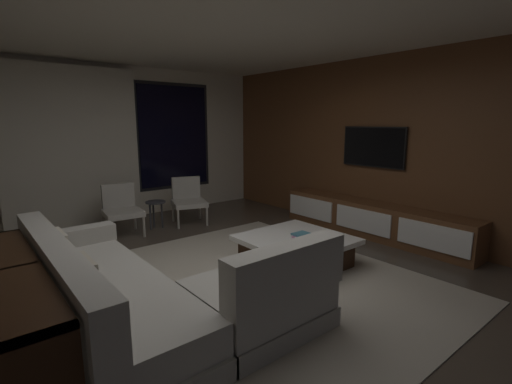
# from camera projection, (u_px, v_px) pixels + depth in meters

# --- Properties ---
(floor) EXTENTS (9.20, 9.20, 0.00)m
(floor) POSITION_uv_depth(u_px,v_px,m) (225.00, 289.00, 3.85)
(floor) COLOR #473D33
(back_wall_with_window) EXTENTS (6.60, 0.30, 2.70)m
(back_wall_with_window) POSITION_uv_depth(u_px,v_px,m) (101.00, 145.00, 6.30)
(back_wall_with_window) COLOR beige
(back_wall_with_window) RESTS_ON floor
(media_wall) EXTENTS (0.12, 7.80, 2.70)m
(media_wall) POSITION_uv_depth(u_px,v_px,m) (392.00, 147.00, 5.50)
(media_wall) COLOR brown
(media_wall) RESTS_ON floor
(ceiling) EXTENTS (8.20, 8.20, 0.00)m
(ceiling) POSITION_uv_depth(u_px,v_px,m) (220.00, 13.00, 3.34)
(ceiling) COLOR beige
(area_rug) EXTENTS (3.20, 3.80, 0.01)m
(area_rug) POSITION_uv_depth(u_px,v_px,m) (257.00, 283.00, 3.99)
(area_rug) COLOR #ADA391
(area_rug) RESTS_ON floor
(sectional_couch) EXTENTS (1.98, 2.50, 0.82)m
(sectional_couch) POSITION_uv_depth(u_px,v_px,m) (146.00, 296.00, 3.07)
(sectional_couch) COLOR gray
(sectional_couch) RESTS_ON floor
(coffee_table) EXTENTS (1.16, 1.16, 0.36)m
(coffee_table) POSITION_uv_depth(u_px,v_px,m) (296.00, 251.00, 4.45)
(coffee_table) COLOR black
(coffee_table) RESTS_ON floor
(book_stack_on_coffee_table) EXTENTS (0.22, 0.20, 0.05)m
(book_stack_on_coffee_table) POSITION_uv_depth(u_px,v_px,m) (303.00, 236.00, 4.39)
(book_stack_on_coffee_table) COLOR #D68EB8
(book_stack_on_coffee_table) RESTS_ON coffee_table
(accent_chair_near_window) EXTENTS (0.68, 0.70, 0.78)m
(accent_chair_near_window) POSITION_uv_depth(u_px,v_px,m) (188.00, 198.00, 6.34)
(accent_chair_near_window) COLOR #B2ADA0
(accent_chair_near_window) RESTS_ON floor
(accent_chair_by_curtain) EXTENTS (0.60, 0.62, 0.78)m
(accent_chair_by_curtain) POSITION_uv_depth(u_px,v_px,m) (121.00, 207.00, 5.66)
(accent_chair_by_curtain) COLOR #B2ADA0
(accent_chair_by_curtain) RESTS_ON floor
(side_stool) EXTENTS (0.32, 0.32, 0.46)m
(side_stool) POSITION_uv_depth(u_px,v_px,m) (155.00, 206.00, 5.97)
(side_stool) COLOR #333338
(side_stool) RESTS_ON floor
(media_console) EXTENTS (0.46, 3.10, 0.52)m
(media_console) POSITION_uv_depth(u_px,v_px,m) (374.00, 221.00, 5.56)
(media_console) COLOR brown
(media_console) RESTS_ON floor
(mounted_tv) EXTENTS (0.05, 1.06, 0.61)m
(mounted_tv) POSITION_uv_depth(u_px,v_px,m) (373.00, 147.00, 5.62)
(mounted_tv) COLOR black
(console_table_behind_couch) EXTENTS (0.40, 2.10, 0.74)m
(console_table_behind_couch) POSITION_uv_depth(u_px,v_px,m) (13.00, 312.00, 2.57)
(console_table_behind_couch) COLOR black
(console_table_behind_couch) RESTS_ON floor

